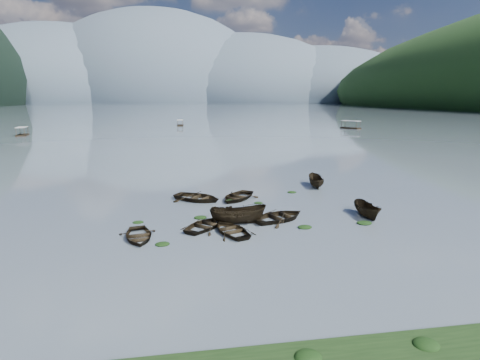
{
  "coord_description": "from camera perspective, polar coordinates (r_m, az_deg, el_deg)",
  "views": [
    {
      "loc": [
        -5.53,
        -24.13,
        10.0
      ],
      "look_at": [
        0.0,
        12.0,
        2.0
      ],
      "focal_mm": 28.0,
      "sensor_mm": 36.0,
      "label": 1
    }
  ],
  "objects": [
    {
      "name": "weed_clump_1",
      "position": [
        32.23,
        -6.05,
        -5.8
      ],
      "size": [
        1.11,
        0.89,
        0.24
      ],
      "primitive_type": "ellipsoid",
      "color": "black",
      "rests_on": "ground"
    },
    {
      "name": "pontoon_right",
      "position": [
        132.52,
        16.49,
        7.52
      ],
      "size": [
        5.93,
        6.96,
        2.51
      ],
      "primitive_type": null,
      "rotation": [
        0.0,
        0.0,
        0.59
      ],
      "color": "black",
      "rests_on": "ground"
    },
    {
      "name": "pontoon_centre",
      "position": [
        142.55,
        -9.09,
        8.18
      ],
      "size": [
        2.48,
        5.53,
        2.09
      ],
      "primitive_type": null,
      "rotation": [
        0.0,
        0.0,
        -0.04
      ],
      "color": "black",
      "rests_on": "ground"
    },
    {
      "name": "weed_clump_5",
      "position": [
        32.04,
        -15.26,
        -6.3
      ],
      "size": [
        0.91,
        0.74,
        0.19
      ],
      "primitive_type": "ellipsoid",
      "color": "black",
      "rests_on": "ground"
    },
    {
      "name": "weed_clump_7",
      "position": [
        40.93,
        7.91,
        -1.92
      ],
      "size": [
        1.01,
        0.81,
        0.22
      ],
      "primitive_type": "ellipsoid",
      "color": "black",
      "rests_on": "ground"
    },
    {
      "name": "pontoon_left",
      "position": [
        118.93,
        -30.2,
        5.86
      ],
      "size": [
        3.49,
        6.18,
        2.23
      ],
      "primitive_type": null,
      "rotation": [
        0.0,
        0.0,
        0.19
      ],
      "color": "black",
      "rests_on": "ground"
    },
    {
      "name": "rowboat_2",
      "position": [
        30.75,
        -0.3,
        -6.63
      ],
      "size": [
        4.71,
        2.07,
        1.77
      ],
      "primitive_type": "imported",
      "rotation": [
        0.0,
        0.0,
        1.5
      ],
      "color": "black",
      "rests_on": "ground"
    },
    {
      "name": "rowboat_7",
      "position": [
        37.89,
        -0.44,
        -2.96
      ],
      "size": [
        5.54,
        5.81,
        0.98
      ],
      "primitive_type": "imported",
      "rotation": [
        0.0,
        0.0,
        5.64
      ],
      "color": "black",
      "rests_on": "ground"
    },
    {
      "name": "haze_mtn_a",
      "position": [
        958.58,
        -24.54,
        10.67
      ],
      "size": [
        520.0,
        520.0,
        280.0
      ],
      "primitive_type": "ellipsoid",
      "color": "#475666",
      "rests_on": "ground"
    },
    {
      "name": "weed_clump_3",
      "position": [
        36.52,
        2.8,
        -3.56
      ],
      "size": [
        0.86,
        0.73,
        0.19
      ],
      "primitive_type": "ellipsoid",
      "color": "black",
      "rests_on": "ground"
    },
    {
      "name": "rowboat_1",
      "position": [
        29.89,
        -5.29,
        -7.26
      ],
      "size": [
        4.86,
        4.99,
        0.84
      ],
      "primitive_type": "imported",
      "rotation": [
        0.0,
        0.0,
        2.44
      ],
      "color": "black",
      "rests_on": "ground"
    },
    {
      "name": "rowboat_5",
      "position": [
        34.27,
        18.76,
        -5.3
      ],
      "size": [
        1.5,
        3.85,
        1.48
      ],
      "primitive_type": "imported",
      "rotation": [
        0.0,
        0.0,
        -0.01
      ],
      "color": "black",
      "rests_on": "ground"
    },
    {
      "name": "rowboat_0",
      "position": [
        28.55,
        -15.21,
        -8.61
      ],
      "size": [
        3.46,
        4.39,
        0.82
      ],
      "primitive_type": "imported",
      "rotation": [
        0.0,
        0.0,
        0.17
      ],
      "color": "black",
      "rests_on": "ground"
    },
    {
      "name": "weed_clump_4",
      "position": [
        32.32,
        18.42,
        -6.34
      ],
      "size": [
        1.25,
        0.99,
        0.26
      ],
      "primitive_type": "ellipsoid",
      "color": "black",
      "rests_on": "ground"
    },
    {
      "name": "haze_mtn_d",
      "position": [
        979.84,
        10.93,
        11.55
      ],
      "size": [
        520.0,
        520.0,
        220.0
      ],
      "primitive_type": "ellipsoid",
      "color": "#475666",
      "rests_on": "ground"
    },
    {
      "name": "rowboat_8",
      "position": [
        44.17,
        11.42,
        -0.99
      ],
      "size": [
        2.09,
        4.15,
        1.53
      ],
      "primitive_type": "imported",
      "rotation": [
        0.0,
        0.0,
        2.98
      ],
      "color": "black",
      "rests_on": "ground"
    },
    {
      "name": "rowboat_4",
      "position": [
        31.78,
        6.03,
        -6.07
      ],
      "size": [
        5.68,
        4.97,
        0.98
      ],
      "primitive_type": "imported",
      "rotation": [
        0.0,
        0.0,
        1.98
      ],
      "color": "black",
      "rests_on": "ground"
    },
    {
      "name": "weed_clump_0",
      "position": [
        27.02,
        -11.73,
        -9.65
      ],
      "size": [
        1.03,
        0.84,
        0.22
      ],
      "primitive_type": "ellipsoid",
      "color": "black",
      "rests_on": "ground"
    },
    {
      "name": "haze_mtn_b",
      "position": [
        925.79,
        -12.32,
        11.46
      ],
      "size": [
        520.0,
        520.0,
        340.0
      ],
      "primitive_type": "ellipsoid",
      "color": "#475666",
      "rests_on": "ground"
    },
    {
      "name": "weed_clump_6",
      "position": [
        37.11,
        -1.58,
        -3.29
      ],
      "size": [
        1.09,
        0.9,
        0.23
      ],
      "primitive_type": "ellipsoid",
      "color": "black",
      "rests_on": "ground"
    },
    {
      "name": "rowboat_3",
      "position": [
        28.72,
        -1.28,
        -8.03
      ],
      "size": [
        4.12,
        4.78,
        0.83
      ],
      "primitive_type": "imported",
      "rotation": [
        0.0,
        0.0,
        3.51
      ],
      "color": "black",
      "rests_on": "ground"
    },
    {
      "name": "rowboat_6",
      "position": [
        37.75,
        -6.54,
        -3.1
      ],
      "size": [
        6.11,
        5.75,
        1.03
      ],
      "primitive_type": "imported",
      "rotation": [
        0.0,
        0.0,
        0.96
      ],
      "color": "black",
      "rests_on": "ground"
    },
    {
      "name": "weed_clump_2",
      "position": [
        30.19,
        9.85,
        -7.19
      ],
      "size": [
        1.14,
        0.91,
        0.25
      ],
      "primitive_type": "ellipsoid",
      "color": "black",
      "rests_on": "ground"
    },
    {
      "name": "ground_plane",
      "position": [
        26.7,
        3.95,
        -9.68
      ],
      "size": [
        2400.0,
        2400.0,
        0.0
      ],
      "primitive_type": "plane",
      "color": "slate"
    },
    {
      "name": "haze_mtn_c",
      "position": [
        935.57,
        0.26,
        11.74
      ],
      "size": [
        520.0,
        520.0,
        260.0
      ],
      "primitive_type": "ellipsoid",
      "color": "#475666",
      "rests_on": "ground"
    }
  ]
}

